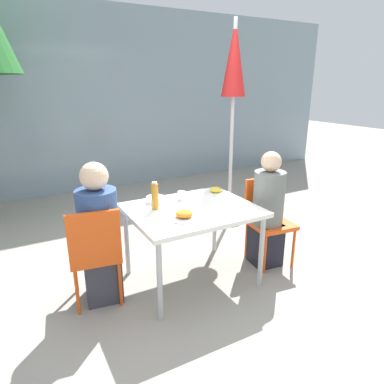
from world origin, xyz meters
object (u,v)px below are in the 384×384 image
(closed_umbrella, at_px, (234,76))
(drinking_cup, at_px, (181,196))
(person_left, at_px, (99,237))
(person_right, at_px, (268,212))
(chair_left, at_px, (95,250))
(salad_bowl, at_px, (155,200))
(bottle, at_px, (155,196))
(chair_right, at_px, (267,214))

(closed_umbrella, distance_m, drinking_cup, 1.74)
(person_left, height_order, person_right, person_left)
(chair_left, height_order, salad_bowl, chair_left)
(closed_umbrella, bearing_deg, salad_bowl, -152.21)
(person_right, relative_size, drinking_cup, 12.84)
(person_left, distance_m, salad_bowl, 0.63)
(closed_umbrella, height_order, bottle, closed_umbrella)
(chair_right, height_order, closed_umbrella, closed_umbrella)
(closed_umbrella, xyz_separation_m, salad_bowl, (-1.35, -0.71, -1.11))
(chair_right, bearing_deg, chair_left, 4.31)
(person_right, bearing_deg, chair_left, 1.71)
(chair_right, bearing_deg, closed_umbrella, -97.49)
(chair_left, xyz_separation_m, person_right, (1.67, -0.14, 0.05))
(chair_right, relative_size, drinking_cup, 9.47)
(closed_umbrella, bearing_deg, drinking_cup, -144.98)
(person_right, distance_m, drinking_cup, 0.88)
(closed_umbrella, xyz_separation_m, bottle, (-1.41, -0.87, -1.02))
(chair_left, relative_size, salad_bowl, 5.13)
(drinking_cup, height_order, salad_bowl, drinking_cup)
(drinking_cup, relative_size, salad_bowl, 0.54)
(bottle, bearing_deg, person_left, -177.96)
(chair_left, height_order, bottle, bottle)
(person_left, xyz_separation_m, drinking_cup, (0.82, 0.11, 0.19))
(bottle, bearing_deg, salad_bowl, 67.28)
(chair_right, bearing_deg, bottle, -1.15)
(person_left, distance_m, person_right, 1.63)
(chair_right, xyz_separation_m, drinking_cup, (-0.85, 0.25, 0.26))
(chair_left, relative_size, closed_umbrella, 0.35)
(chair_right, relative_size, bottle, 3.48)
(person_left, bearing_deg, person_right, 0.99)
(person_right, bearing_deg, drinking_cup, -15.48)
(person_left, distance_m, chair_right, 1.68)
(chair_left, xyz_separation_m, person_left, (0.06, 0.07, 0.07))
(drinking_cup, bearing_deg, chair_left, -168.33)
(person_left, relative_size, bottle, 4.84)
(chair_left, relative_size, drinking_cup, 9.47)
(person_right, distance_m, salad_bowl, 1.12)
(salad_bowl, bearing_deg, bottle, -112.72)
(person_left, bearing_deg, closed_umbrella, 33.11)
(person_left, height_order, salad_bowl, person_left)
(chair_right, height_order, bottle, bottle)
(bottle, relative_size, salad_bowl, 1.48)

